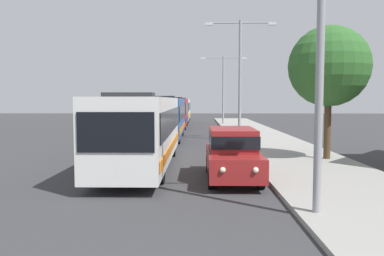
% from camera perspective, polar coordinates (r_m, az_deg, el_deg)
% --- Properties ---
extents(bus_lead, '(2.58, 11.30, 3.21)m').
position_cam_1_polar(bus_lead, '(17.16, -7.25, -0.09)').
color(bus_lead, silver).
rests_on(bus_lead, ground_plane).
extents(bus_second_in_line, '(2.58, 10.57, 3.21)m').
position_cam_1_polar(bus_second_in_line, '(29.11, -3.90, 1.68)').
color(bus_second_in_line, '#284C8C').
rests_on(bus_second_in_line, ground_plane).
extents(bus_middle, '(2.58, 10.50, 3.21)m').
position_cam_1_polar(bus_middle, '(41.12, -2.51, 2.42)').
color(bus_middle, maroon).
rests_on(bus_middle, ground_plane).
extents(bus_fourth_in_line, '(2.58, 12.28, 3.21)m').
position_cam_1_polar(bus_fourth_in_line, '(53.22, -1.74, 2.82)').
color(bus_fourth_in_line, silver).
rests_on(bus_fourth_in_line, ground_plane).
extents(white_suv, '(1.86, 4.83, 1.90)m').
position_cam_1_polar(white_suv, '(14.43, 5.95, -3.51)').
color(white_suv, maroon).
rests_on(white_suv, ground_plane).
extents(box_truck_oncoming, '(2.35, 6.88, 3.15)m').
position_cam_1_polar(box_truck_oncoming, '(54.03, -5.22, 2.84)').
color(box_truck_oncoming, white).
rests_on(box_truck_oncoming, ground_plane).
extents(streetlamp_near, '(5.52, 0.28, 8.14)m').
position_cam_1_polar(streetlamp_near, '(10.24, 18.49, 16.15)').
color(streetlamp_near, gray).
rests_on(streetlamp_near, sidewalk).
extents(streetlamp_mid, '(5.00, 0.28, 8.38)m').
position_cam_1_polar(streetlamp_mid, '(27.88, 7.08, 8.79)').
color(streetlamp_mid, gray).
rests_on(streetlamp_mid, sidewalk).
extents(streetlamp_far, '(5.37, 0.28, 7.91)m').
position_cam_1_polar(streetlamp_far, '(45.84, 4.62, 6.71)').
color(streetlamp_far, gray).
rests_on(streetlamp_far, sidewalk).
extents(roadside_tree, '(3.79, 3.79, 6.27)m').
position_cam_1_polar(roadside_tree, '(19.51, 19.52, 8.52)').
color(roadside_tree, '#4C3823').
rests_on(roadside_tree, sidewalk).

